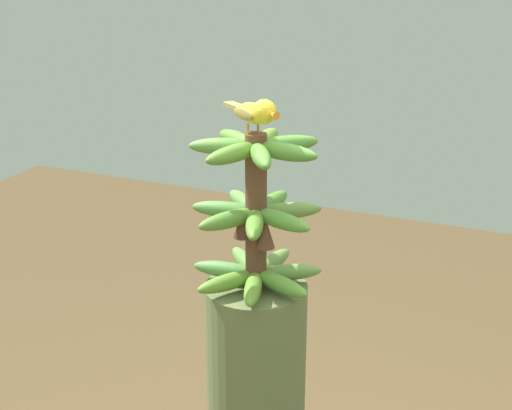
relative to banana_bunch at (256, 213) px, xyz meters
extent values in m
cylinder|color=brown|center=(0.00, 0.00, 0.00)|extent=(0.04, 0.04, 0.33)
ellipsoid|color=#5C863B|center=(0.03, -0.06, -0.14)|extent=(0.11, 0.14, 0.03)
ellipsoid|color=#5C8438|center=(0.07, -0.01, -0.14)|extent=(0.15, 0.05, 0.03)
ellipsoid|color=#538236|center=(0.05, 0.05, -0.14)|extent=(0.13, 0.13, 0.03)
ellipsoid|color=#4D823C|center=(-0.01, 0.07, -0.14)|extent=(0.05, 0.15, 0.03)
ellipsoid|color=#5A872A|center=(-0.05, 0.04, -0.14)|extent=(0.14, 0.11, 0.03)
ellipsoid|color=#578429|center=(-0.06, -0.02, -0.14)|extent=(0.15, 0.08, 0.03)
ellipsoid|color=#558B2F|center=(-0.02, -0.06, -0.14)|extent=(0.08, 0.15, 0.03)
ellipsoid|color=#507D2D|center=(-0.05, 0.03, 0.00)|extent=(0.14, 0.10, 0.03)
ellipsoid|color=#52842B|center=(-0.06, -0.02, 0.00)|extent=(0.15, 0.08, 0.03)
ellipsoid|color=#538B33|center=(-0.02, -0.06, 0.00)|extent=(0.08, 0.15, 0.03)
ellipsoid|color=#5C8137|center=(0.04, -0.05, 0.00)|extent=(0.11, 0.14, 0.03)
ellipsoid|color=#4D802E|center=(0.06, 0.00, 0.00)|extent=(0.15, 0.05, 0.03)
ellipsoid|color=#538338|center=(0.04, 0.05, 0.00)|extent=(0.13, 0.13, 0.03)
ellipsoid|color=#4C823B|center=(-0.01, 0.06, 0.00)|extent=(0.05, 0.15, 0.03)
ellipsoid|color=#56822C|center=(-0.05, 0.02, 0.14)|extent=(0.15, 0.08, 0.03)
ellipsoid|color=#4D8A2E|center=(-0.05, -0.03, 0.14)|extent=(0.14, 0.11, 0.03)
ellipsoid|color=#51862F|center=(-0.01, -0.06, 0.14)|extent=(0.05, 0.15, 0.03)
ellipsoid|color=#4B8531|center=(0.04, -0.04, 0.14)|extent=(0.13, 0.13, 0.03)
ellipsoid|color=#597E2A|center=(0.06, 0.01, 0.14)|extent=(0.15, 0.05, 0.03)
ellipsoid|color=#4C832B|center=(0.03, 0.05, 0.14)|extent=(0.11, 0.14, 0.03)
ellipsoid|color=#538637|center=(-0.02, 0.06, 0.14)|extent=(0.08, 0.15, 0.03)
cone|color=brown|center=(-0.02, -0.03, -0.03)|extent=(0.04, 0.04, 0.06)
cone|color=#4C2D1E|center=(-0.03, 0.02, -0.01)|extent=(0.04, 0.04, 0.06)
cylinder|color=#C68933|center=(-0.01, 0.01, 0.17)|extent=(0.01, 0.01, 0.02)
cylinder|color=#C68933|center=(0.01, 0.00, 0.17)|extent=(0.01, 0.01, 0.02)
ellipsoid|color=yellow|center=(0.00, 0.01, 0.20)|extent=(0.08, 0.09, 0.04)
ellipsoid|color=olive|center=(-0.01, 0.02, 0.20)|extent=(0.04, 0.06, 0.02)
ellipsoid|color=olive|center=(0.02, 0.00, 0.20)|extent=(0.04, 0.06, 0.02)
cube|color=olive|center=(0.04, 0.06, 0.21)|extent=(0.05, 0.06, 0.01)
sphere|color=yellow|center=(-0.02, -0.03, 0.21)|extent=(0.05, 0.05, 0.05)
sphere|color=black|center=(-0.01, -0.04, 0.22)|extent=(0.01, 0.01, 0.01)
cone|color=orange|center=(-0.04, -0.05, 0.21)|extent=(0.03, 0.03, 0.02)
camera|label=1|loc=(-1.26, -0.55, 0.52)|focal=51.38mm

